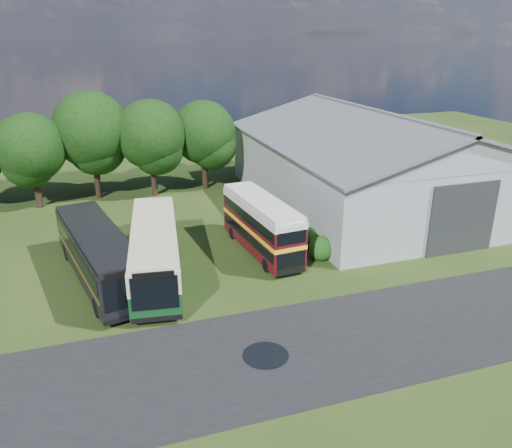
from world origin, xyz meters
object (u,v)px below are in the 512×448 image
object	(u,v)px
storage_shed	(371,156)
bus_green_single	(155,250)
bus_maroon_double	(261,226)
bus_dark_single	(99,254)

from	to	relation	value
storage_shed	bus_green_single	size ratio (longest dim) A/B	2.04
bus_maroon_double	bus_dark_single	bearing A→B (deg)	179.97
bus_dark_single	storage_shed	bearing A→B (deg)	8.27
storage_shed	bus_maroon_double	world-z (taller)	storage_shed
bus_maroon_double	bus_dark_single	xyz separation A→B (m)	(-10.71, -0.97, -0.16)
bus_maroon_double	bus_dark_single	distance (m)	10.75
storage_shed	bus_green_single	world-z (taller)	storage_shed
storage_shed	bus_maroon_double	size ratio (longest dim) A/B	2.74
storage_shed	bus_dark_single	size ratio (longest dim) A/B	2.04
bus_green_single	bus_dark_single	distance (m)	3.33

